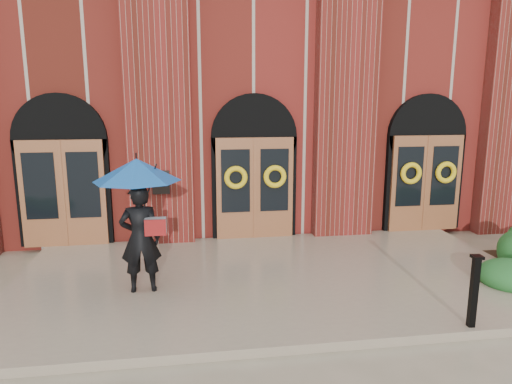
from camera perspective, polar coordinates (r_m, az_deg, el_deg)
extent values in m
plane|color=tan|center=(9.07, 2.39, -11.51)|extent=(90.00, 90.00, 0.00)
cube|color=gray|center=(9.18, 2.22, -10.72)|extent=(10.00, 5.30, 0.15)
cube|color=maroon|center=(17.17, -3.20, 11.28)|extent=(16.00, 12.00, 7.00)
cube|color=black|center=(10.85, -11.80, 1.18)|extent=(0.40, 0.05, 0.55)
cube|color=maroon|center=(10.94, -12.12, 11.00)|extent=(1.50, 0.45, 7.00)
cube|color=maroon|center=(11.58, 11.13, 11.04)|extent=(1.50, 0.45, 7.00)
cube|color=maroon|center=(13.75, 29.38, 9.84)|extent=(1.50, 0.45, 7.00)
cube|color=#945430|center=(11.49, -22.95, -0.20)|extent=(1.90, 0.10, 2.50)
cylinder|color=black|center=(11.46, -23.26, 6.08)|extent=(2.10, 0.22, 2.10)
cube|color=#945430|center=(11.23, -0.15, 0.47)|extent=(1.90, 0.10, 2.50)
cylinder|color=black|center=(11.20, -0.25, 6.89)|extent=(2.10, 0.22, 2.10)
cube|color=#945430|center=(12.68, 20.42, 1.01)|extent=(1.90, 0.10, 2.50)
cylinder|color=black|center=(12.65, 20.51, 6.70)|extent=(2.10, 0.22, 2.10)
torus|color=yellow|center=(11.00, -2.53, 1.81)|extent=(0.57, 0.13, 0.57)
torus|color=yellow|center=(11.14, 2.39, 1.93)|extent=(0.57, 0.13, 0.57)
torus|color=yellow|center=(12.30, 18.82, 2.23)|extent=(0.57, 0.13, 0.57)
torus|color=yellow|center=(12.77, 22.66, 2.28)|extent=(0.57, 0.13, 0.57)
imported|color=black|center=(8.36, -14.25, -5.67)|extent=(0.74, 0.50, 1.95)
cone|color=#14509C|center=(8.09, -14.67, 2.70)|extent=(1.59, 1.59, 0.39)
cylinder|color=black|center=(8.13, -14.18, -0.95)|extent=(0.02, 0.02, 0.65)
cube|color=#A7A9AC|center=(8.11, -12.43, -4.19)|extent=(0.37, 0.20, 0.29)
cube|color=maroon|center=(8.01, -12.48, -4.39)|extent=(0.37, 0.04, 0.29)
cube|color=black|center=(7.73, 25.56, -11.30)|extent=(0.10, 0.10, 1.09)
cube|color=black|center=(7.54, 25.93, -7.31)|extent=(0.16, 0.16, 0.04)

